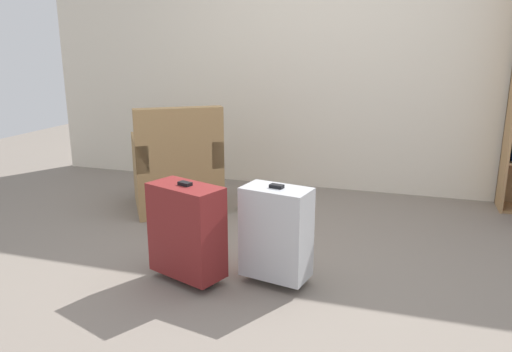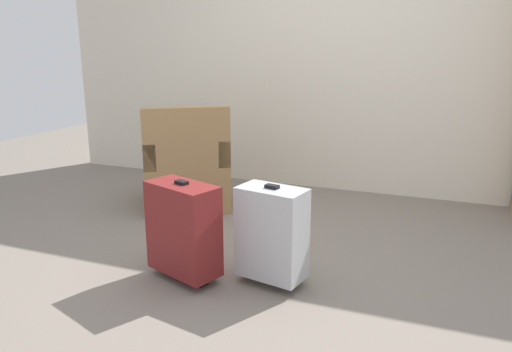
# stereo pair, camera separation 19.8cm
# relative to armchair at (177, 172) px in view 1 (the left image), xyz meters

# --- Properties ---
(ground_plane) EXTENTS (10.17, 10.17, 0.00)m
(ground_plane) POSITION_rel_armchair_xyz_m (1.04, -0.87, -0.32)
(ground_plane) COLOR slate
(back_wall) EXTENTS (5.81, 0.10, 2.60)m
(back_wall) POSITION_rel_armchair_xyz_m (1.04, 1.05, 0.98)
(back_wall) COLOR beige
(back_wall) RESTS_ON ground
(armchair) EXTENTS (0.97, 0.97, 0.90)m
(armchair) POSITION_rel_armchair_xyz_m (0.00, 0.00, 0.00)
(armchair) COLOR #9E7A4C
(armchair) RESTS_ON ground
(mug) EXTENTS (0.12, 0.08, 0.10)m
(mug) POSITION_rel_armchair_xyz_m (0.56, 0.10, -0.27)
(mug) COLOR #1E7F4C
(mug) RESTS_ON ground
(suitcase_silver) EXTENTS (0.42, 0.29, 0.61)m
(suitcase_silver) POSITION_rel_armchair_xyz_m (1.19, -1.11, 0.00)
(suitcase_silver) COLOR #B7BABF
(suitcase_silver) RESTS_ON ground
(suitcase_dark_red) EXTENTS (0.49, 0.36, 0.61)m
(suitcase_dark_red) POSITION_rel_armchair_xyz_m (0.68, -1.24, 0.00)
(suitcase_dark_red) COLOR maroon
(suitcase_dark_red) RESTS_ON ground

